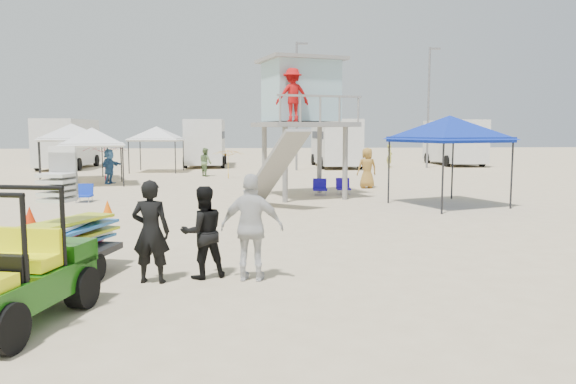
{
  "coord_description": "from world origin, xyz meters",
  "views": [
    {
      "loc": [
        -0.44,
        -8.47,
        2.59
      ],
      "look_at": [
        0.5,
        3.0,
        1.3
      ],
      "focal_mm": 35.0,
      "sensor_mm": 36.0,
      "label": 1
    }
  ],
  "objects": [
    {
      "name": "cone_near",
      "position": [
        -6.26,
        7.24,
        0.25
      ],
      "size": [
        0.34,
        0.34,
        0.5
      ],
      "primitive_type": "cone",
      "color": "red",
      "rests_on": "ground"
    },
    {
      "name": "canopy_white_b",
      "position": [
        -9.11,
        21.1,
        2.74
      ],
      "size": [
        4.16,
        4.16,
        3.29
      ],
      "color": "black",
      "rests_on": "ground"
    },
    {
      "name": "beach_chair_a",
      "position": [
        -6.09,
        12.06,
        0.31
      ],
      "size": [
        0.57,
        0.61,
        0.64
      ],
      "color": "#102FB6",
      "rests_on": "ground"
    },
    {
      "name": "umbrella_a",
      "position": [
        -7.1,
        19.44,
        0.96
      ],
      "size": [
        2.57,
        2.6,
        1.92
      ],
      "primitive_type": "imported",
      "rotation": [
        0.0,
        0.0,
        0.26
      ],
      "color": "red",
      "rests_on": "ground"
    },
    {
      "name": "utility_cart",
      "position": [
        -3.5,
        -1.05,
        0.84
      ],
      "size": [
        1.7,
        2.58,
        1.8
      ],
      "color": "#144E0C",
      "rests_on": "ground"
    },
    {
      "name": "canopy_blue",
      "position": [
        6.5,
        9.94,
        2.9
      ],
      "size": [
        3.84,
        3.84,
        3.45
      ],
      "color": "black",
      "rests_on": "ground"
    },
    {
      "name": "canopy_white_c",
      "position": [
        -5.61,
        26.29,
        2.62
      ],
      "size": [
        3.08,
        3.08,
        3.17
      ],
      "color": "black",
      "rests_on": "ground"
    },
    {
      "name": "distant_beachgoers",
      "position": [
        -0.84,
        19.99,
        0.84
      ],
      "size": [
        17.09,
        13.91,
        1.79
      ],
      "color": "#315C93",
      "rests_on": "ground"
    },
    {
      "name": "man_left",
      "position": [
        -1.98,
        0.98,
        0.88
      ],
      "size": [
        0.69,
        0.5,
        1.75
      ],
      "primitive_type": "imported",
      "rotation": [
        0.0,
        0.0,
        3.0
      ],
      "color": "black",
      "rests_on": "ground"
    },
    {
      "name": "man_mid",
      "position": [
        -1.13,
        1.23,
        0.81
      ],
      "size": [
        0.95,
        0.85,
        1.61
      ],
      "primitive_type": "imported",
      "rotation": [
        0.0,
        0.0,
        3.5
      ],
      "color": "black",
      "rests_on": "ground"
    },
    {
      "name": "beach_chair_b",
      "position": [
        2.63,
        13.5,
        0.31
      ],
      "size": [
        0.63,
        0.67,
        0.64
      ],
      "color": "#180EA1",
      "rests_on": "ground"
    },
    {
      "name": "rv_far_left",
      "position": [
        -12.0,
        29.99,
        1.8
      ],
      "size": [
        2.64,
        6.8,
        3.25
      ],
      "color": "silver",
      "rests_on": "ground"
    },
    {
      "name": "beach_chair_c",
      "position": [
        3.6,
        13.69,
        0.31
      ],
      "size": [
        0.57,
        0.61,
        0.64
      ],
      "color": "#200EA1",
      "rests_on": "ground"
    },
    {
      "name": "rv_mid_right",
      "position": [
        6.0,
        29.99,
        1.8
      ],
      "size": [
        2.64,
        7.0,
        3.25
      ],
      "color": "silver",
      "rests_on": "ground"
    },
    {
      "name": "rv_far_right",
      "position": [
        15.0,
        31.49,
        1.8
      ],
      "size": [
        2.64,
        6.6,
        3.25
      ],
      "color": "silver",
      "rests_on": "ground"
    },
    {
      "name": "canopy_white_a",
      "position": [
        -7.38,
        18.32,
        2.53
      ],
      "size": [
        3.34,
        3.34,
        3.08
      ],
      "color": "black",
      "rests_on": "ground"
    },
    {
      "name": "rv_mid_left",
      "position": [
        -3.0,
        31.49,
        1.8
      ],
      "size": [
        2.65,
        6.5,
        3.25
      ],
      "color": "silver",
      "rests_on": "ground"
    },
    {
      "name": "ground",
      "position": [
        0.0,
        0.0,
        0.0
      ],
      "size": [
        140.0,
        140.0,
        0.0
      ],
      "primitive_type": "plane",
      "color": "beige",
      "rests_on": "ground"
    },
    {
      "name": "cone_far",
      "position": [
        -4.45,
        8.44,
        0.25
      ],
      "size": [
        0.34,
        0.34,
        0.5
      ],
      "primitive_type": "cone",
      "color": "#F75D07",
      "rests_on": "ground"
    },
    {
      "name": "lifeguard_tower",
      "position": [
        1.79,
        12.89,
        3.83
      ],
      "size": [
        3.97,
        3.97,
        5.14
      ],
      "color": "gray",
      "rests_on": "ground"
    },
    {
      "name": "man_right",
      "position": [
        -0.28,
        0.98,
        0.92
      ],
      "size": [
        1.15,
        0.65,
        1.84
      ],
      "primitive_type": "imported",
      "rotation": [
        0.0,
        0.0,
        2.95
      ],
      "color": "silver",
      "rests_on": "ground"
    },
    {
      "name": "light_pole_right",
      "position": [
        12.0,
        28.5,
        4.0
      ],
      "size": [
        0.14,
        0.14,
        8.0
      ],
      "primitive_type": "cylinder",
      "color": "slate",
      "rests_on": "ground"
    },
    {
      "name": "umbrella_b",
      "position": [
        -1.16,
        21.23,
        0.78
      ],
      "size": [
        2.29,
        2.31,
        1.56
      ],
      "primitive_type": "imported",
      "rotation": [
        0.0,
        0.0,
        0.45
      ],
      "color": "yellow",
      "rests_on": "ground"
    },
    {
      "name": "light_pole_left",
      "position": [
        3.0,
        27.0,
        4.0
      ],
      "size": [
        0.14,
        0.14,
        8.0
      ],
      "primitive_type": "cylinder",
      "color": "slate",
      "rests_on": "ground"
    },
    {
      "name": "surf_trailer",
      "position": [
        -3.5,
        1.28,
        0.83
      ],
      "size": [
        1.63,
        2.41,
        2.02
      ],
      "color": "black",
      "rests_on": "ground"
    }
  ]
}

